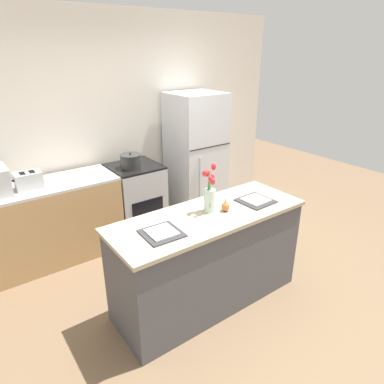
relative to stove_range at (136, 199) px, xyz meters
name	(u,v)px	position (x,y,z in m)	size (l,w,h in m)	color
ground_plane	(207,299)	(-0.10, -1.60, -0.46)	(10.00, 10.00, 0.00)	brown
back_wall	(110,126)	(-0.10, 0.40, 0.89)	(5.20, 0.08, 2.70)	silver
kitchen_island	(208,259)	(-0.10, -1.60, 0.01)	(1.80, 0.66, 0.93)	#4C4C51
back_counter	(42,225)	(-1.16, 0.00, 0.00)	(1.68, 0.60, 0.91)	tan
stove_range	(136,199)	(0.00, 0.00, 0.00)	(0.60, 0.61, 0.91)	#B2B5B7
refrigerator	(196,156)	(0.95, 0.00, 0.40)	(0.68, 0.67, 1.72)	silver
flower_vase	(210,194)	(-0.06, -1.56, 0.64)	(0.13, 0.12, 0.43)	silver
pear_figurine	(225,206)	(0.05, -1.64, 0.52)	(0.07, 0.07, 0.12)	#C66B33
plate_setting_left	(162,233)	(-0.61, -1.66, 0.48)	(0.30, 0.30, 0.02)	#333338
plate_setting_right	(256,200)	(0.41, -1.66, 0.48)	(0.30, 0.30, 0.02)	#333338
toaster	(28,180)	(-1.21, -0.02, 0.54)	(0.28, 0.18, 0.17)	#B7BABC
cooking_pot	(131,161)	(-0.07, -0.06, 0.54)	(0.25, 0.25, 0.19)	#2D2D2D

